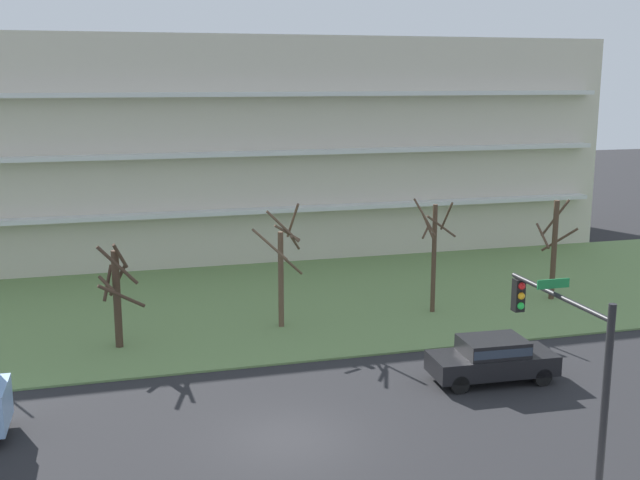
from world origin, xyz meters
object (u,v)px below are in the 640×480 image
Objects in this scene: tree_right at (434,251)px; tree_far_right at (554,247)px; traffic_signal_mast at (568,356)px; sedan_black_center_left at (492,357)px; tree_left at (117,293)px; tree_center at (283,267)px.

tree_far_right is at bearing 4.74° from tree_right.
traffic_signal_mast is (-9.70, -16.12, 1.19)m from tree_far_right.
tree_right is 8.39m from sedan_black_center_left.
tree_right reaches higher than sedan_black_center_left.
tree_right is at bearing 4.75° from tree_left.
traffic_signal_mast is at bearing -76.25° from tree_center.
tree_center is 15.72m from traffic_signal_mast.
tree_center is at bearing 6.71° from tree_left.
tree_right is (13.80, 1.15, 0.63)m from tree_left.
tree_center reaches higher than tree_far_right.
sedan_black_center_left is (-1.23, -8.04, -2.05)m from tree_right.
tree_right is 15.95m from traffic_signal_mast.
tree_left is at bearing -175.25° from tree_right.
traffic_signal_mast is at bearing -53.94° from tree_left.
traffic_signal_mast is at bearing -101.90° from tree_right.
tree_right is at bearing -96.01° from sedan_black_center_left.
sedan_black_center_left is 8.35m from traffic_signal_mast.
traffic_signal_mast is at bearing -121.04° from tree_far_right.
tree_left is 6.85m from tree_center.
tree_far_right reaches higher than tree_left.
tree_left reaches higher than sedan_black_center_left.
tree_far_right is (20.22, 1.68, 0.31)m from tree_left.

